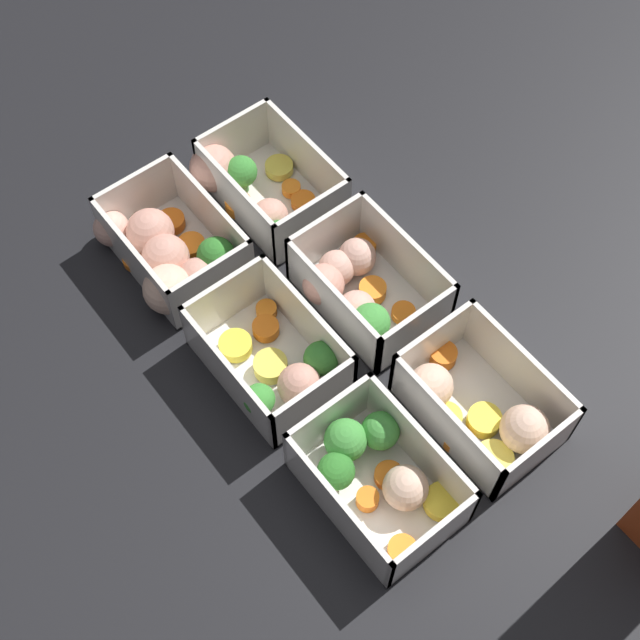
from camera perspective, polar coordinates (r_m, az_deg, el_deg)
ground_plane at (r=0.88m, az=0.00°, el=-0.76°), size 4.00×4.00×0.00m
container_near_left at (r=0.92m, az=-9.62°, el=4.20°), size 0.16×0.12×0.07m
container_near_center at (r=0.84m, az=-2.73°, el=-2.71°), size 0.14×0.10×0.07m
container_near_right at (r=0.80m, az=3.64°, el=-9.70°), size 0.14×0.10×0.07m
container_far_left at (r=0.96m, az=-4.27°, el=8.59°), size 0.16×0.12×0.07m
container_far_center at (r=0.88m, az=2.41°, el=2.13°), size 0.14×0.11×0.07m
container_far_right at (r=0.83m, az=10.16°, el=-5.54°), size 0.15×0.10×0.07m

